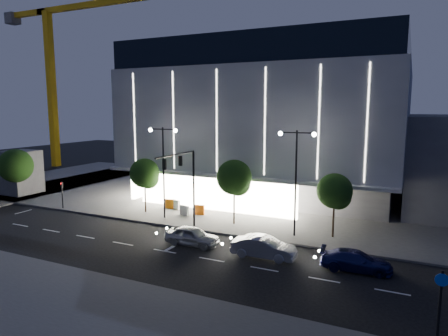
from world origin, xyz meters
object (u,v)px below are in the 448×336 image
street_lamp_west (163,159)px  barrier_b (176,204)px  street_lamp_east (296,167)px  car_second (264,247)px  tower_crane (54,54)px  barrier_a (169,204)px  car_lead (192,236)px  car_third (356,261)px  barrier_d (184,210)px  traffic_mast (185,176)px  tree_mid (235,179)px  tree_left (145,175)px  tree_right (335,193)px  barrier_c (199,210)px  cycle_sign_pole (439,309)px  ped_signal_far (62,192)px

street_lamp_west → barrier_b: (-0.82, 3.35, -5.31)m
street_lamp_east → car_second: 7.61m
tower_crane → barrier_a: 45.39m
car_lead → barrier_a: bearing=40.6°
car_third → barrier_d: car_third is taller
traffic_mast → tree_mid: bearing=50.6°
tower_crane → tree_left: (34.95, -20.98, -16.47)m
tree_left → barrier_a: tree_left is taller
tree_left → tree_mid: size_ratio=0.93×
traffic_mast → barrier_b: size_ratio=6.43×
street_lamp_east → tree_right: (3.03, 1.02, -2.07)m
car_second → barrier_c: (-9.73, 7.93, -0.12)m
traffic_mast → barrier_c: 6.86m
cycle_sign_pole → tree_mid: tree_mid is taller
car_second → barrier_a: car_second is taller
traffic_mast → car_lead: 5.55m
tree_left → tree_mid: (10.00, 0.00, 0.30)m
tree_right → barrier_a: 18.10m
barrier_a → barrier_c: bearing=-16.4°
car_third → tree_left: bearing=69.0°
cycle_sign_pole → barrier_d: bearing=145.2°
cycle_sign_pole → car_lead: 18.69m
tower_crane → car_third: bearing=-25.6°
tree_mid → barrier_b: bearing=163.5°
car_third → barrier_d: (-17.30, 6.64, -0.03)m
barrier_b → tree_left: bearing=-114.4°
tree_mid → cycle_sign_pole: bearing=-42.3°
cycle_sign_pole → tower_crane: bearing=149.8°
tree_mid → barrier_d: (-5.72, 0.55, -3.68)m
barrier_a → barrier_d: size_ratio=1.00×
cycle_sign_pole → tree_mid: size_ratio=0.65×
ped_signal_far → tower_crane: tower_crane is taller
barrier_c → traffic_mast: bearing=-84.8°
traffic_mast → barrier_a: 9.30m
tree_mid → car_third: size_ratio=1.32×
car_second → barrier_a: bearing=55.3°
tree_mid → barrier_b: 8.97m
tower_crane → tree_right: bearing=-21.3°
traffic_mast → ped_signal_far: bearing=175.9°
tower_crane → barrier_b: tower_crane is taller
tree_mid → barrier_d: bearing=174.6°
tree_left → car_third: size_ratio=1.23×
car_lead → barrier_d: car_lead is taller
tower_crane → barrier_d: (39.23, -20.43, -19.86)m
car_lead → barrier_d: 8.54m
tower_crane → barrier_d: bearing=-27.5°
cycle_sign_pole → tree_right: (-6.97, 14.53, 1.60)m
ped_signal_far → tree_right: bearing=5.1°
tower_crane → barrier_c: size_ratio=29.09×
ped_signal_far → barrier_a: size_ratio=2.73×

